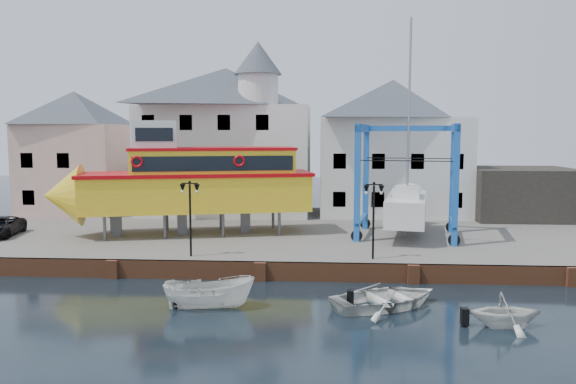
{
  "coord_description": "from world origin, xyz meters",
  "views": [
    {
      "loc": [
        3.42,
        -28.88,
        7.8
      ],
      "look_at": [
        1.0,
        7.0,
        4.0
      ],
      "focal_mm": 35.0,
      "sensor_mm": 36.0,
      "label": 1
    }
  ],
  "objects": [
    {
      "name": "travel_lift",
      "position": [
        8.87,
        8.78,
        3.36
      ],
      "size": [
        7.42,
        9.65,
        14.16
      ],
      "rotation": [
        0.0,
        0.0,
        -0.18
      ],
      "color": "#1969AC",
      "rests_on": "hardstanding"
    },
    {
      "name": "shed_dark",
      "position": [
        19.0,
        17.0,
        3.0
      ],
      "size": [
        8.0,
        7.0,
        4.0
      ],
      "primitive_type": "cube",
      "color": "black",
      "rests_on": "hardstanding"
    },
    {
      "name": "lamp_post_right",
      "position": [
        6.0,
        1.2,
        4.17
      ],
      "size": [
        1.12,
        0.32,
        4.2
      ],
      "color": "black",
      "rests_on": "hardstanding"
    },
    {
      "name": "van",
      "position": [
        -18.07,
        6.39,
        1.63
      ],
      "size": [
        2.77,
        4.79,
        1.26
      ],
      "primitive_type": "imported",
      "rotation": [
        0.0,
        0.0,
        0.16
      ],
      "color": "black",
      "rests_on": "hardstanding"
    },
    {
      "name": "hardstanding",
      "position": [
        0.0,
        11.0,
        0.5
      ],
      "size": [
        44.0,
        22.0,
        1.0
      ],
      "primitive_type": "cube",
      "color": "#615B56",
      "rests_on": "ground"
    },
    {
      "name": "building_white_main",
      "position": [
        -4.87,
        18.39,
        7.34
      ],
      "size": [
        14.0,
        8.3,
        14.0
      ],
      "color": "silver",
      "rests_on": "hardstanding"
    },
    {
      "name": "lamp_post_left",
      "position": [
        -4.0,
        1.2,
        4.17
      ],
      "size": [
        1.12,
        0.32,
        4.2
      ],
      "color": "black",
      "rests_on": "hardstanding"
    },
    {
      "name": "ground",
      "position": [
        0.0,
        0.0,
        0.0
      ],
      "size": [
        140.0,
        140.0,
        0.0
      ],
      "primitive_type": "plane",
      "color": "black",
      "rests_on": "ground"
    },
    {
      "name": "building_white_right",
      "position": [
        9.0,
        19.0,
        6.6
      ],
      "size": [
        12.0,
        8.0,
        11.2
      ],
      "color": "silver",
      "rests_on": "hardstanding"
    },
    {
      "name": "quay_wall",
      "position": [
        -0.0,
        0.1,
        0.5
      ],
      "size": [
        44.0,
        0.47,
        1.0
      ],
      "color": "brown",
      "rests_on": "ground"
    },
    {
      "name": "building_pink",
      "position": [
        -18.0,
        18.0,
        6.15
      ],
      "size": [
        8.0,
        7.0,
        10.3
      ],
      "color": "beige",
      "rests_on": "hardstanding"
    },
    {
      "name": "motorboat_a",
      "position": [
        -1.73,
        -4.82,
        0.0
      ],
      "size": [
        4.24,
        2.08,
        1.57
      ],
      "primitive_type": "imported",
      "rotation": [
        0.0,
        0.0,
        1.71
      ],
      "color": "silver",
      "rests_on": "ground"
    },
    {
      "name": "motorboat_c",
      "position": [
        10.68,
        -6.41,
        0.0
      ],
      "size": [
        3.1,
        2.74,
        1.53
      ],
      "primitive_type": "imported",
      "rotation": [
        0.0,
        0.0,
        1.66
      ],
      "color": "silver",
      "rests_on": "ground"
    },
    {
      "name": "motorboat_b",
      "position": [
        6.16,
        -4.07,
        0.0
      ],
      "size": [
        6.25,
        5.59,
        1.07
      ],
      "primitive_type": "imported",
      "rotation": [
        0.0,
        0.0,
        2.03
      ],
      "color": "silver",
      "rests_on": "ground"
    },
    {
      "name": "tour_boat",
      "position": [
        -6.16,
        7.85,
        4.58
      ],
      "size": [
        17.9,
        8.04,
        7.58
      ],
      "rotation": [
        0.0,
        0.0,
        0.23
      ],
      "color": "#59595E",
      "rests_on": "hardstanding"
    }
  ]
}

